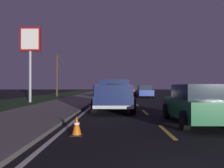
{
  "coord_description": "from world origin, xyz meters",
  "views": [
    {
      "loc": [
        -2.52,
        1.65,
        1.48
      ],
      "look_at": [
        11.46,
        1.86,
        1.6
      ],
      "focal_mm": 38.01,
      "sensor_mm": 36.0,
      "label": 1
    }
  ],
  "objects": [
    {
      "name": "lane_markings",
      "position": [
        29.42,
        2.51,
        0.0
      ],
      "size": [
        108.0,
        3.54,
        0.01
      ],
      "color": "yellow",
      "rests_on": "ground"
    },
    {
      "name": "sedan_blue",
      "position": [
        27.82,
        -1.99,
        0.78
      ],
      "size": [
        4.44,
        2.09,
        1.54
      ],
      "color": "navy",
      "rests_on": "ground"
    },
    {
      "name": "ground",
      "position": [
        27.0,
        0.0,
        0.0
      ],
      "size": [
        144.0,
        144.0,
        0.0
      ],
      "primitive_type": "plane",
      "color": "black"
    },
    {
      "name": "sedan_green",
      "position": [
        6.71,
        -1.54,
        0.78
      ],
      "size": [
        4.42,
        2.06,
        1.54
      ],
      "color": "#14592D",
      "rests_on": "ground"
    },
    {
      "name": "sidewalk_shoulder",
      "position": [
        27.0,
        5.7,
        0.06
      ],
      "size": [
        108.0,
        4.0,
        0.12
      ],
      "primitive_type": "cube",
      "color": "slate",
      "rests_on": "ground"
    },
    {
      "name": "gas_price_sign",
      "position": [
        19.0,
        9.47,
        5.16
      ],
      "size": [
        0.27,
        1.9,
        6.86
      ],
      "color": "#99999E",
      "rests_on": "ground"
    },
    {
      "name": "grass_verge",
      "position": [
        27.0,
        10.7,
        0.0
      ],
      "size": [
        108.0,
        6.0,
        0.01
      ],
      "primitive_type": "cube",
      "color": "#1E3819",
      "rests_on": "ground"
    },
    {
      "name": "sedan_white",
      "position": [
        24.85,
        1.74,
        0.78
      ],
      "size": [
        4.43,
        2.07,
        1.54
      ],
      "color": "silver",
      "rests_on": "ground"
    },
    {
      "name": "traffic_cone_near",
      "position": [
        4.53,
        2.81,
        0.28
      ],
      "size": [
        0.36,
        0.36,
        0.58
      ],
      "color": "black",
      "rests_on": "ground"
    },
    {
      "name": "pickup_truck",
      "position": [
        11.66,
        1.75,
        0.98
      ],
      "size": [
        5.43,
        2.3,
        1.87
      ],
      "color": "#141E4C",
      "rests_on": "ground"
    },
    {
      "name": "sedan_red",
      "position": [
        35.4,
        -1.54,
        0.78
      ],
      "size": [
        4.44,
        2.09,
        1.54
      ],
      "color": "maroon",
      "rests_on": "ground"
    },
    {
      "name": "bare_tree_far",
      "position": [
        31.14,
        10.04,
        3.1
      ],
      "size": [
        0.9,
        2.0,
        6.18
      ],
      "color": "#423323",
      "rests_on": "ground"
    }
  ]
}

